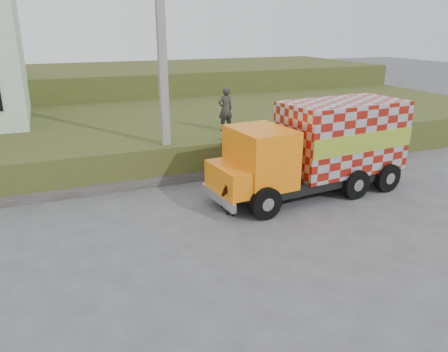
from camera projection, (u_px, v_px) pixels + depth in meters
name	position (u px, v px, depth m)	size (l,w,h in m)	color
ground	(236.00, 220.00, 14.06)	(120.00, 120.00, 0.00)	#474749
embankment	(158.00, 132.00, 22.55)	(40.00, 12.00, 1.50)	#334C19
embankment_far	(118.00, 88.00, 32.80)	(40.00, 12.00, 3.00)	#334C19
retaining_strip	(145.00, 182.00, 16.94)	(16.00, 0.50, 0.40)	#595651
utility_pole	(163.00, 78.00, 16.39)	(1.20, 0.30, 8.00)	gray
cargo_truck	(320.00, 148.00, 15.91)	(7.68, 3.18, 3.35)	black
cow	(224.00, 195.00, 14.55)	(0.64, 1.41, 1.19)	#38200E
pedestrian	(225.00, 109.00, 19.17)	(0.70, 0.46, 1.93)	#2A2825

